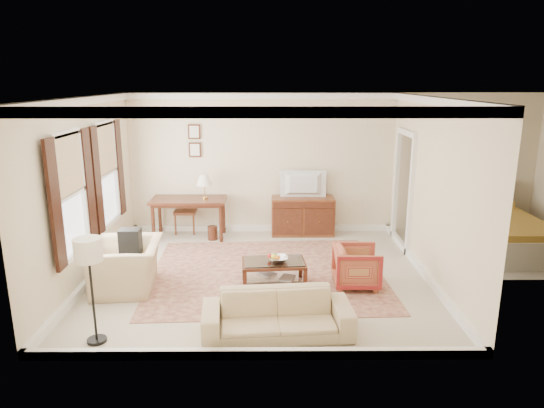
{
  "coord_description": "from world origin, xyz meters",
  "views": [
    {
      "loc": [
        0.15,
        -7.48,
        3.16
      ],
      "look_at": [
        0.2,
        0.3,
        1.15
      ],
      "focal_mm": 32.0,
      "sensor_mm": 36.0,
      "label": 1
    }
  ],
  "objects_px": {
    "sofa": "(277,308)",
    "club_armchair": "(127,258)",
    "coffee_table": "(274,267)",
    "striped_armchair": "(357,265)",
    "tv": "(303,176)",
    "writing_desk": "(189,204)",
    "sideboard": "(303,216)"
  },
  "relations": [
    {
      "from": "sofa",
      "to": "coffee_table",
      "type": "bearing_deg",
      "value": 86.52
    },
    {
      "from": "tv",
      "to": "striped_armchair",
      "type": "relative_size",
      "value": 1.27
    },
    {
      "from": "sideboard",
      "to": "tv",
      "type": "relative_size",
      "value": 1.43
    },
    {
      "from": "coffee_table",
      "to": "writing_desk",
      "type": "bearing_deg",
      "value": 125.07
    },
    {
      "from": "sideboard",
      "to": "club_armchair",
      "type": "relative_size",
      "value": 1.14
    },
    {
      "from": "club_armchair",
      "to": "striped_armchair",
      "type": "bearing_deg",
      "value": 85.44
    },
    {
      "from": "coffee_table",
      "to": "club_armchair",
      "type": "distance_m",
      "value": 2.27
    },
    {
      "from": "writing_desk",
      "to": "striped_armchair",
      "type": "relative_size",
      "value": 2.11
    },
    {
      "from": "coffee_table",
      "to": "sideboard",
      "type": "bearing_deg",
      "value": 76.49
    },
    {
      "from": "club_armchair",
      "to": "tv",
      "type": "bearing_deg",
      "value": 127.39
    },
    {
      "from": "coffee_table",
      "to": "striped_armchair",
      "type": "bearing_deg",
      "value": -1.08
    },
    {
      "from": "sideboard",
      "to": "coffee_table",
      "type": "relative_size",
      "value": 1.27
    },
    {
      "from": "striped_armchair",
      "to": "sofa",
      "type": "relative_size",
      "value": 0.38
    },
    {
      "from": "tv",
      "to": "sofa",
      "type": "bearing_deg",
      "value": 81.7
    },
    {
      "from": "tv",
      "to": "sofa",
      "type": "distance_m",
      "value": 4.25
    },
    {
      "from": "tv",
      "to": "coffee_table",
      "type": "relative_size",
      "value": 0.89
    },
    {
      "from": "club_armchair",
      "to": "sofa",
      "type": "bearing_deg",
      "value": 52.5
    },
    {
      "from": "coffee_table",
      "to": "sofa",
      "type": "height_order",
      "value": "sofa"
    },
    {
      "from": "sofa",
      "to": "club_armchair",
      "type": "bearing_deg",
      "value": 143.4
    },
    {
      "from": "coffee_table",
      "to": "striped_armchair",
      "type": "height_order",
      "value": "striped_armchair"
    },
    {
      "from": "writing_desk",
      "to": "tv",
      "type": "relative_size",
      "value": 1.66
    },
    {
      "from": "writing_desk",
      "to": "tv",
      "type": "xyz_separation_m",
      "value": [
        2.33,
        0.18,
        0.54
      ]
    },
    {
      "from": "coffee_table",
      "to": "striped_armchair",
      "type": "relative_size",
      "value": 1.43
    },
    {
      "from": "tv",
      "to": "club_armchair",
      "type": "height_order",
      "value": "tv"
    },
    {
      "from": "sideboard",
      "to": "sofa",
      "type": "relative_size",
      "value": 0.69
    },
    {
      "from": "club_armchair",
      "to": "sofa",
      "type": "relative_size",
      "value": 0.6
    },
    {
      "from": "coffee_table",
      "to": "club_armchair",
      "type": "height_order",
      "value": "club_armchair"
    },
    {
      "from": "writing_desk",
      "to": "coffee_table",
      "type": "xyz_separation_m",
      "value": [
        1.7,
        -2.42,
        -0.4
      ]
    },
    {
      "from": "writing_desk",
      "to": "sideboard",
      "type": "relative_size",
      "value": 1.16
    },
    {
      "from": "sideboard",
      "to": "tv",
      "type": "xyz_separation_m",
      "value": [
        0.0,
        -0.02,
        0.85
      ]
    },
    {
      "from": "sideboard",
      "to": "coffee_table",
      "type": "xyz_separation_m",
      "value": [
        -0.63,
        -2.62,
        -0.08
      ]
    },
    {
      "from": "writing_desk",
      "to": "club_armchair",
      "type": "relative_size",
      "value": 1.32
    }
  ]
}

